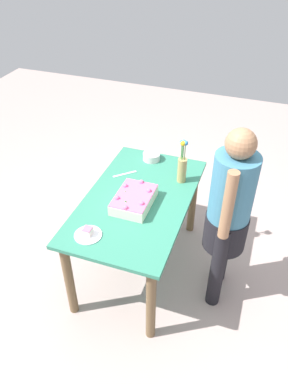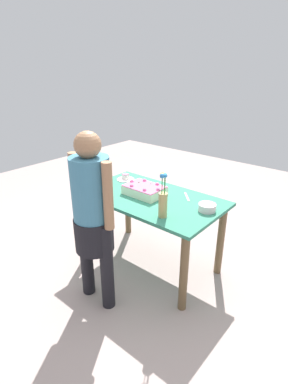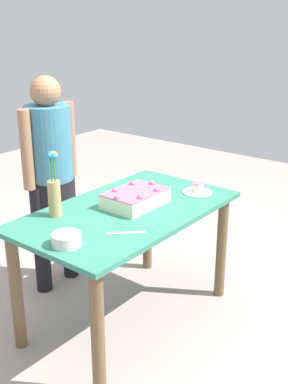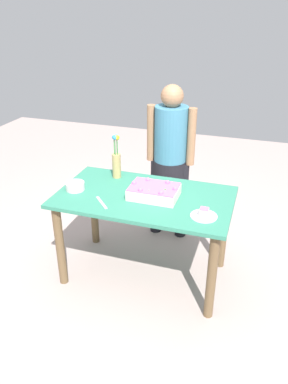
% 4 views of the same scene
% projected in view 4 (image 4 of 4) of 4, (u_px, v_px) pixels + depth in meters
% --- Properties ---
extents(ground_plane, '(8.00, 8.00, 0.00)m').
position_uv_depth(ground_plane, '(144.00, 273.00, 3.26)').
color(ground_plane, '#AD9892').
extents(dining_table, '(1.37, 0.79, 0.76)m').
position_uv_depth(dining_table, '(144.00, 210.00, 2.98)').
color(dining_table, '#327D63').
rests_on(dining_table, ground_plane).
extents(sheet_cake, '(0.37, 0.26, 0.11)m').
position_uv_depth(sheet_cake, '(154.00, 192.00, 2.87)').
color(sheet_cake, '#E7EEC5').
rests_on(sheet_cake, dining_table).
extents(serving_plate_with_slice, '(0.19, 0.19, 0.07)m').
position_uv_depth(serving_plate_with_slice, '(204.00, 214.00, 2.62)').
color(serving_plate_with_slice, white).
rests_on(serving_plate_with_slice, dining_table).
extents(cake_knife, '(0.16, 0.17, 0.00)m').
position_uv_depth(cake_knife, '(102.00, 203.00, 2.81)').
color(cake_knife, silver).
rests_on(cake_knife, dining_table).
extents(flower_vase, '(0.07, 0.07, 0.38)m').
position_uv_depth(flower_vase, '(116.00, 161.00, 3.17)').
color(flower_vase, tan).
rests_on(flower_vase, dining_table).
extents(fruit_bowl, '(0.15, 0.15, 0.06)m').
position_uv_depth(fruit_bowl, '(75.00, 186.00, 3.00)').
color(fruit_bowl, silver).
rests_on(fruit_bowl, dining_table).
extents(person_standing, '(0.45, 0.31, 1.49)m').
position_uv_depth(person_standing, '(170.00, 154.00, 3.46)').
color(person_standing, black).
rests_on(person_standing, ground_plane).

